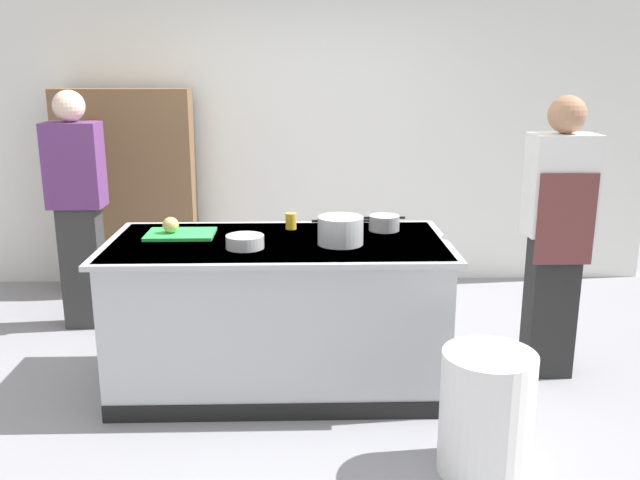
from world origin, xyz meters
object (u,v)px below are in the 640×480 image
Objects in this scene: sauce_pan at (384,223)px; person_guest at (78,205)px; juice_cup at (291,221)px; trash_bin at (486,413)px; stock_pot at (341,230)px; bookshelf at (128,193)px; person_chef at (557,232)px; onion at (171,225)px; mixing_bowl at (245,242)px.

person_guest reaches higher than sauce_pan.
juice_cup is 1.67m from trash_bin.
stock_pot is 0.47m from juice_cup.
stock_pot is 2.52m from bookshelf.
person_chef is (1.02, -0.14, -0.03)m from sauce_pan.
sauce_pan is 2.53× the size of juice_cup.
sauce_pan is 1.39m from trash_bin.
sauce_pan is at bearing 88.79° from person_guest.
person_guest is (-2.11, 0.76, -0.04)m from sauce_pan.
onion is at bearing -167.29° from juice_cup.
bookshelf is at bearing 120.05° from mixing_bowl.
stock_pot is (1.00, -0.21, 0.01)m from onion.
person_chef reaches higher than onion.
bookshelf reaches higher than onion.
stock_pot is 3.25× the size of juice_cup.
mixing_bowl is 1.86m from person_chef.
person_chef reaches higher than bookshelf.
trash_bin is (1.18, -0.80, -0.63)m from mixing_bowl.
juice_cup is 0.16× the size of trash_bin.
onion is 1.02m from stock_pot.
trash_bin is at bearing -73.36° from sauce_pan.
stock_pot reaches higher than mixing_bowl.
onion is 1.20m from person_guest.
trash_bin is (0.35, -1.18, -0.64)m from sauce_pan.
person_guest is (-3.13, 0.90, -0.00)m from person_chef.
mixing_bowl is at bearing -119.60° from juice_cup.
juice_cup is (-0.57, 0.05, 0.00)m from sauce_pan.
sauce_pan is (0.29, 0.32, -0.03)m from stock_pot.
sauce_pan is 0.15× the size of bookshelf.
sauce_pan is 0.57m from juice_cup.
mixing_bowl is (0.46, -0.28, -0.03)m from onion.
onion is 0.06× the size of person_guest.
onion is 0.96× the size of juice_cup.
mixing_bowl is at bearing -172.51° from stock_pot.
person_guest is 1.01× the size of bookshelf.
person_guest is (-1.54, 0.71, -0.04)m from juice_cup.
person_guest reaches higher than onion.
sauce_pan is 2.50m from bookshelf.
sauce_pan is 0.42× the size of trash_bin.
juice_cup is 0.06× the size of bookshelf.
juice_cup is at bearing 127.77° from stock_pot.
mixing_bowl is 2.26m from bookshelf.
trash_bin is at bearing -53.51° from stock_pot.
person_chef is at bearing 92.65° from person_guest.
juice_cup is at bearing 126.88° from trash_bin.
juice_cup is (0.71, 0.16, -0.02)m from onion.
juice_cup reaches higher than sauce_pan.
juice_cup is at bearing 12.71° from onion.
onion is 0.45× the size of mixing_bowl.
person_chef is 3.26m from person_guest.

